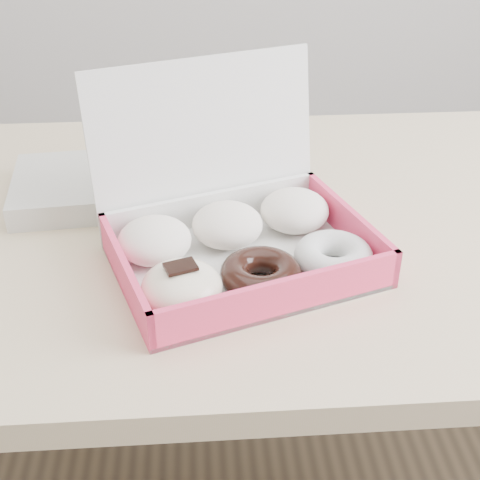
{
  "coord_description": "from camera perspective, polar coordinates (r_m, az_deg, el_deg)",
  "views": [
    {
      "loc": [
        -0.21,
        -0.88,
        1.27
      ],
      "look_at": [
        -0.15,
        -0.12,
        0.79
      ],
      "focal_mm": 50.0,
      "sensor_mm": 36.0,
      "label": 1
    }
  ],
  "objects": [
    {
      "name": "donut_box",
      "position": [
        0.9,
        -0.42,
        0.34
      ],
      "size": [
        0.41,
        0.38,
        0.24
      ],
      "rotation": [
        0.0,
        0.0,
        0.32
      ],
      "color": "white",
      "rests_on": "table"
    },
    {
      "name": "table",
      "position": [
        1.09,
        7.67,
        -1.3
      ],
      "size": [
        1.2,
        0.8,
        0.75
      ],
      "color": "#CFBC88",
      "rests_on": "ground"
    },
    {
      "name": "newspapers",
      "position": [
        1.1,
        -12.56,
        4.55
      ],
      "size": [
        0.26,
        0.22,
        0.04
      ],
      "primitive_type": "cube",
      "rotation": [
        0.0,
        0.0,
        0.09
      ],
      "color": "white",
      "rests_on": "table"
    }
  ]
}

